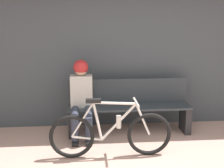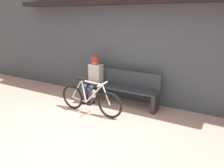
{
  "view_description": "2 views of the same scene",
  "coord_description": "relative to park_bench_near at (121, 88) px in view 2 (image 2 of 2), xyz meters",
  "views": [
    {
      "loc": [
        -0.73,
        -2.78,
        1.93
      ],
      "look_at": [
        -0.35,
        1.6,
        0.9
      ],
      "focal_mm": 50.0,
      "sensor_mm": 36.0,
      "label": 1
    },
    {
      "loc": [
        2.34,
        -2.71,
        2.18
      ],
      "look_at": [
        -0.1,
        1.6,
        0.63
      ],
      "focal_mm": 35.0,
      "sensor_mm": 36.0,
      "label": 2
    }
  ],
  "objects": [
    {
      "name": "ground_plane",
      "position": [
        0.04,
        -1.98,
        -0.42
      ],
      "size": [
        24.0,
        24.0,
        0.0
      ],
      "primitive_type": "plane",
      "color": "tan"
    },
    {
      "name": "bicycle",
      "position": [
        -0.36,
        -0.86,
        -0.09
      ],
      "size": [
        1.65,
        0.4,
        0.82
      ],
      "color": "black",
      "rests_on": "ground_plane"
    },
    {
      "name": "storefront_wall",
      "position": [
        0.04,
        0.42,
        1.24
      ],
      "size": [
        12.0,
        0.56,
        3.2
      ],
      "color": "#3D4247",
      "rests_on": "ground_plane"
    },
    {
      "name": "person_seated",
      "position": [
        -0.76,
        -0.12,
        0.28
      ],
      "size": [
        0.34,
        0.62,
        1.21
      ],
      "color": "#2D3342",
      "rests_on": "ground_plane"
    },
    {
      "name": "park_bench_near",
      "position": [
        0.0,
        0.0,
        0.0
      ],
      "size": [
        1.94,
        0.42,
        0.86
      ],
      "color": "#2D3338",
      "rests_on": "ground_plane"
    }
  ]
}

